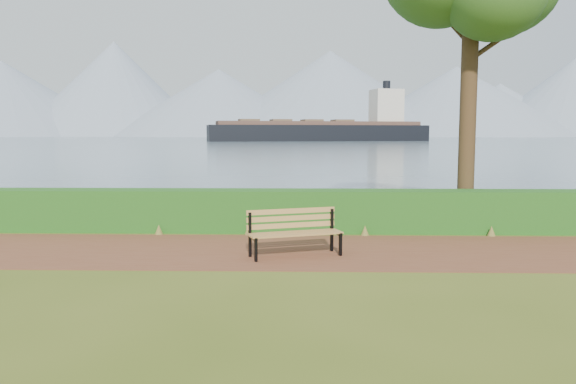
{
  "coord_description": "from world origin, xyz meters",
  "views": [
    {
      "loc": [
        0.15,
        -10.79,
        2.36
      ],
      "look_at": [
        -0.16,
        1.2,
        1.1
      ],
      "focal_mm": 35.0,
      "sensor_mm": 36.0,
      "label": 1
    }
  ],
  "objects": [
    {
      "name": "path",
      "position": [
        0.0,
        0.3,
        0.01
      ],
      "size": [
        40.0,
        3.4,
        0.01
      ],
      "primitive_type": "cube",
      "color": "brown",
      "rests_on": "ground"
    },
    {
      "name": "water",
      "position": [
        0.0,
        260.0,
        0.01
      ],
      "size": [
        700.0,
        510.0,
        0.0
      ],
      "primitive_type": "cube",
      "color": "#42556A",
      "rests_on": "ground"
    },
    {
      "name": "bench",
      "position": [
        -0.01,
        -0.12,
        0.52
      ],
      "size": [
        1.87,
        1.09,
        0.9
      ],
      "rotation": [
        0.0,
        0.0,
        0.34
      ],
      "color": "black",
      "rests_on": "ground"
    },
    {
      "name": "mountains",
      "position": [
        -9.17,
        406.05,
        27.7
      ],
      "size": [
        585.0,
        190.0,
        70.0
      ],
      "color": "gray",
      "rests_on": "ground"
    },
    {
      "name": "ground",
      "position": [
        0.0,
        0.0,
        0.0
      ],
      "size": [
        140.0,
        140.0,
        0.0
      ],
      "primitive_type": "plane",
      "color": "#415317",
      "rests_on": "ground"
    },
    {
      "name": "cargo_ship",
      "position": [
        7.25,
        156.19,
        2.95
      ],
      "size": [
        65.84,
        25.32,
        19.81
      ],
      "rotation": [
        0.0,
        0.0,
        0.24
      ],
      "color": "black",
      "rests_on": "ground"
    },
    {
      "name": "hedge",
      "position": [
        0.0,
        2.6,
        0.5
      ],
      "size": [
        32.0,
        0.85,
        1.0
      ],
      "primitive_type": "cube",
      "color": "#164012",
      "rests_on": "ground"
    }
  ]
}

